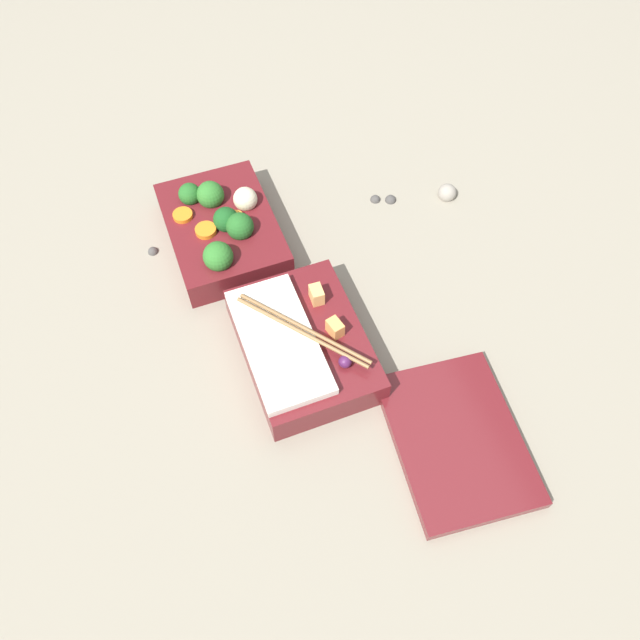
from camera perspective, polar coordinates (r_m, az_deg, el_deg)
The scene contains 8 objects.
ground_plane at distance 0.88m, azimuth -5.39°, elevation 2.33°, with size 3.00×3.00×0.00m, color gray.
bento_tray_vegetable at distance 0.93m, azimuth -8.95°, elevation 8.31°, with size 0.21×0.15×0.08m.
bento_tray_rice at distance 0.80m, azimuth -1.76°, elevation -2.23°, with size 0.21×0.15×0.07m.
bento_lid at distance 0.78m, azimuth 12.39°, elevation -10.58°, with size 0.20×0.15×0.02m, color maroon.
pebble_0 at distance 0.99m, azimuth 5.08°, elevation 11.03°, with size 0.02×0.02×0.02m, color #474442.
pebble_1 at distance 0.95m, azimuth -15.05°, elevation 6.18°, with size 0.02×0.02×0.02m, color #474442.
pebble_2 at distance 0.99m, azimuth 6.48°, elevation 10.99°, with size 0.02×0.02×0.02m, color #474442.
pebble_3 at distance 1.01m, azimuth 11.55°, elevation 11.32°, with size 0.03×0.03×0.03m, color gray.
Camera 1 is at (0.51, -0.10, 0.71)m, focal length 35.00 mm.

